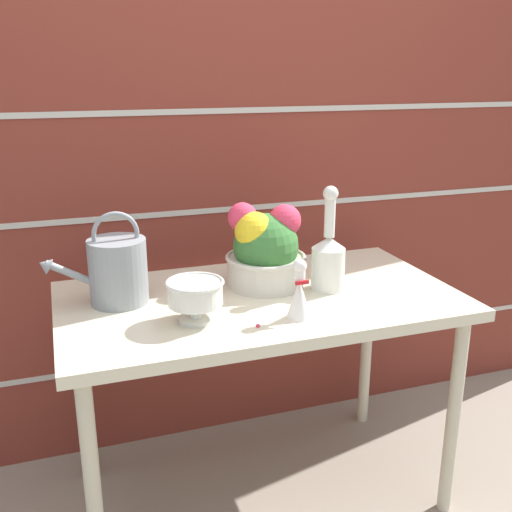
% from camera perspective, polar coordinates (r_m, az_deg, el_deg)
% --- Properties ---
extents(ground_plane, '(12.00, 12.00, 0.00)m').
position_cam_1_polar(ground_plane, '(2.27, 0.30, -21.44)').
color(ground_plane, gray).
extents(brick_wall, '(3.60, 0.08, 2.20)m').
position_cam_1_polar(brick_wall, '(2.25, -3.74, 9.11)').
color(brick_wall, maroon).
rests_on(brick_wall, ground_plane).
extents(patio_table, '(1.25, 0.69, 0.74)m').
position_cam_1_polar(patio_table, '(1.92, 0.34, -5.80)').
color(patio_table, beige).
rests_on(patio_table, ground_plane).
extents(watering_can, '(0.32, 0.18, 0.29)m').
position_cam_1_polar(watering_can, '(1.85, -13.11, -1.28)').
color(watering_can, gray).
rests_on(watering_can, patio_table).
extents(crystal_pedestal_bowl, '(0.17, 0.17, 0.12)m').
position_cam_1_polar(crystal_pedestal_bowl, '(1.68, -5.81, -3.65)').
color(crystal_pedestal_bowl, silver).
rests_on(crystal_pedestal_bowl, patio_table).
extents(flower_planter, '(0.27, 0.27, 0.28)m').
position_cam_1_polar(flower_planter, '(1.94, 0.85, 0.58)').
color(flower_planter, beige).
rests_on(flower_planter, patio_table).
extents(glass_decanter, '(0.11, 0.11, 0.34)m').
position_cam_1_polar(glass_decanter, '(1.93, 6.90, -0.10)').
color(glass_decanter, silver).
rests_on(glass_decanter, patio_table).
extents(figurine_vase, '(0.07, 0.07, 0.18)m').
position_cam_1_polar(figurine_vase, '(1.71, 4.14, -3.66)').
color(figurine_vase, white).
rests_on(figurine_vase, patio_table).
extents(fallen_petal, '(0.01, 0.01, 0.01)m').
position_cam_1_polar(fallen_petal, '(1.67, 0.18, -6.66)').
color(fallen_petal, '#E03856').
rests_on(fallen_petal, patio_table).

